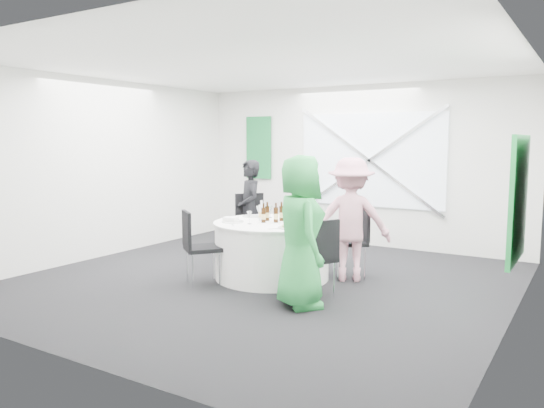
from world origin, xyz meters
The scene contains 48 objects.
floor centered at (0.00, 0.00, 0.00)m, with size 6.00×6.00×0.00m, color black.
ceiling centered at (0.00, 0.00, 2.80)m, with size 6.00×6.00×0.00m, color white.
wall_back centered at (0.00, 3.00, 1.40)m, with size 6.00×6.00×0.00m, color silver.
wall_front centered at (0.00, -3.00, 1.40)m, with size 6.00×6.00×0.00m, color silver.
wall_left centered at (-3.00, 0.00, 1.40)m, with size 6.00×6.00×0.00m, color silver.
wall_right centered at (3.00, 0.00, 1.40)m, with size 6.00×6.00×0.00m, color silver.
window_panel centered at (0.30, 2.96, 1.50)m, with size 2.60×0.03×1.60m, color silver.
window_brace_a centered at (0.30, 2.92, 1.50)m, with size 0.05×0.05×3.16m, color silver.
window_brace_b centered at (0.30, 2.92, 1.50)m, with size 0.05×0.05×3.16m, color silver.
green_banner centered at (-2.00, 2.95, 1.70)m, with size 0.55×0.04×1.20m, color #136334.
green_sign centered at (2.94, 0.60, 1.20)m, with size 0.05×1.20×1.40m, color #177E34.
banquet_table centered at (0.00, 0.20, 0.38)m, with size 1.56×1.56×0.76m.
chair_back centered at (-0.25, 1.43, 0.57)m, with size 0.52×0.53×0.97m.
chair_back_left centered at (-0.79, 0.89, 0.61)m, with size 0.66×0.66×1.03m.
chair_back_right centered at (0.93, 0.86, 0.57)m, with size 0.61×0.61×0.97m.
chair_front_right centered at (0.96, -0.33, 0.55)m, with size 0.58×0.58×0.94m.
chair_front_left centered at (-0.64, -0.61, 0.56)m, with size 0.61×0.61×0.95m.
person_man_back_left centered at (-0.86, 0.93, 0.77)m, with size 0.56×0.37×1.55m, color black.
person_man_back centered at (-0.18, 1.27, 0.80)m, with size 0.77×0.42×1.59m, color black.
person_woman_pink centered at (0.94, 0.63, 0.81)m, with size 1.05×0.49×1.62m, color pink.
person_woman_green centered at (0.91, -0.69, 0.84)m, with size 0.82×0.54×1.69m, color green.
plate_back centered at (0.00, 0.80, 0.77)m, with size 0.29×0.29×0.01m.
plate_back_left centered at (-0.49, 0.47, 0.77)m, with size 0.29×0.29×0.01m.
plate_back_right centered at (0.54, 0.46, 0.78)m, with size 0.29×0.29×0.04m.
plate_front_right centered at (0.45, -0.13, 0.78)m, with size 0.28×0.28×0.04m.
plate_front_left centered at (-0.43, -0.10, 0.77)m, with size 0.30×0.30×0.01m.
napkin centered at (-0.46, -0.11, 0.80)m, with size 0.18×0.12×0.05m, color white.
beer_bottle_a centered at (-0.11, 0.26, 0.86)m, with size 0.06×0.06×0.25m.
beer_bottle_b centered at (0.06, 0.35, 0.86)m, with size 0.06×0.06×0.26m.
beer_bottle_c centered at (0.07, 0.18, 0.86)m, with size 0.06×0.06×0.26m.
beer_bottle_d centered at (-0.06, 0.09, 0.86)m, with size 0.06×0.06×0.26m.
green_water_bottle centered at (0.20, 0.33, 0.89)m, with size 0.08×0.08×0.33m.
clear_water_bottle centered at (-0.17, 0.21, 0.87)m, with size 0.08×0.08×0.28m.
wine_glass_a centered at (0.36, 0.12, 0.88)m, with size 0.07×0.07×0.17m.
wine_glass_b centered at (0.40, 0.24, 0.88)m, with size 0.07×0.07×0.17m.
wine_glass_c centered at (-0.15, -0.11, 0.88)m, with size 0.07×0.07×0.17m.
wine_glass_d centered at (-0.22, 0.52, 0.88)m, with size 0.07×0.07×0.17m.
wine_glass_e centered at (0.03, 0.57, 0.88)m, with size 0.07×0.07×0.17m.
wine_glass_f centered at (0.37, 0.03, 0.88)m, with size 0.07×0.07×0.17m.
wine_glass_g centered at (-0.35, 0.41, 0.88)m, with size 0.07×0.07×0.17m.
fork_a centered at (0.32, -0.28, 0.76)m, with size 0.01×0.15×0.01m, color silver.
knife_a centered at (0.52, -0.05, 0.76)m, with size 0.01×0.15×0.01m, color silver.
fork_b centered at (-0.53, -0.03, 0.76)m, with size 0.01×0.15×0.01m, color silver.
knife_b centered at (-0.28, -0.30, 0.76)m, with size 0.01×0.15×0.01m, color silver.
fork_c centered at (0.18, 0.75, 0.76)m, with size 0.01×0.15×0.01m, color silver.
knife_c centered at (-0.11, 0.76, 0.76)m, with size 0.01×0.15×0.01m, color silver.
fork_d centered at (0.55, 0.38, 0.76)m, with size 0.01×0.15×0.01m, color silver.
knife_d centered at (0.38, 0.63, 0.76)m, with size 0.01×0.15×0.01m, color silver.
Camera 1 is at (3.66, -5.75, 1.84)m, focal length 35.00 mm.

